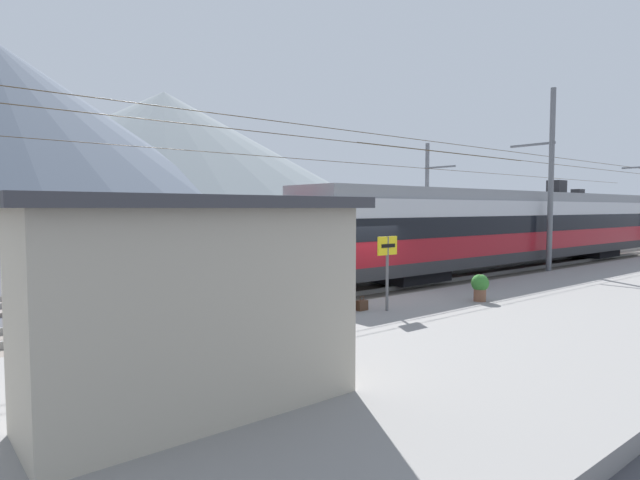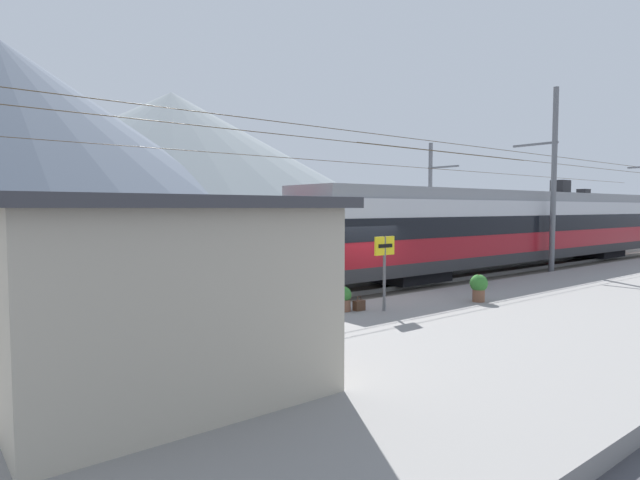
{
  "view_description": "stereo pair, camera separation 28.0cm",
  "coord_description": "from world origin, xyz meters",
  "px_view_note": "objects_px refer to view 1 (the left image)",
  "views": [
    {
      "loc": [
        -11.85,
        -12.08,
        3.08
      ],
      "look_at": [
        0.47,
        2.86,
        1.88
      ],
      "focal_mm": 29.06,
      "sensor_mm": 36.0,
      "label": 1
    },
    {
      "loc": [
        -11.64,
        -12.26,
        3.08
      ],
      "look_at": [
        0.47,
        2.86,
        1.88
      ],
      "focal_mm": 29.06,
      "sensor_mm": 36.0,
      "label": 2
    }
  ],
  "objects_px": {
    "catenary_mast_mid": "(548,180)",
    "potted_plant_by_shelter": "(346,298)",
    "train_near_platform": "(510,226)",
    "passenger_walking": "(258,302)",
    "catenary_mast_far_side": "(429,198)",
    "handbag_near_sign": "(362,305)",
    "handbag_beside_passenger": "(296,338)",
    "train_far_track": "(541,220)",
    "potted_plant_platform_edge": "(480,285)",
    "platform_sign": "(387,256)",
    "platform_shelter": "(198,303)"
  },
  "relations": [
    {
      "from": "catenary_mast_mid",
      "to": "potted_plant_by_shelter",
      "type": "bearing_deg",
      "value": -174.51
    },
    {
      "from": "train_near_platform",
      "to": "passenger_walking",
      "type": "distance_m",
      "value": 17.92
    },
    {
      "from": "catenary_mast_mid",
      "to": "passenger_walking",
      "type": "distance_m",
      "value": 17.94
    },
    {
      "from": "catenary_mast_far_side",
      "to": "handbag_near_sign",
      "type": "relative_size",
      "value": 116.82
    },
    {
      "from": "catenary_mast_far_side",
      "to": "handbag_beside_passenger",
      "type": "bearing_deg",
      "value": -148.13
    },
    {
      "from": "train_far_track",
      "to": "potted_plant_platform_edge",
      "type": "relative_size",
      "value": 42.4
    },
    {
      "from": "platform_sign",
      "to": "potted_plant_platform_edge",
      "type": "distance_m",
      "value": 3.44
    },
    {
      "from": "handbag_beside_passenger",
      "to": "train_near_platform",
      "type": "bearing_deg",
      "value": 16.66
    },
    {
      "from": "catenary_mast_mid",
      "to": "platform_sign",
      "type": "bearing_deg",
      "value": -171.1
    },
    {
      "from": "train_far_track",
      "to": "platform_sign",
      "type": "height_order",
      "value": "train_far_track"
    },
    {
      "from": "train_near_platform",
      "to": "catenary_mast_mid",
      "type": "height_order",
      "value": "catenary_mast_mid"
    },
    {
      "from": "train_near_platform",
      "to": "train_far_track",
      "type": "xyz_separation_m",
      "value": [
        12.85,
        5.09,
        0.01
      ]
    },
    {
      "from": "passenger_walking",
      "to": "potted_plant_by_shelter",
      "type": "height_order",
      "value": "passenger_walking"
    },
    {
      "from": "catenary_mast_far_side",
      "to": "potted_plant_by_shelter",
      "type": "distance_m",
      "value": 18.86
    },
    {
      "from": "catenary_mast_far_side",
      "to": "platform_sign",
      "type": "height_order",
      "value": "catenary_mast_far_side"
    },
    {
      "from": "train_far_track",
      "to": "passenger_walking",
      "type": "relative_size",
      "value": 20.42
    },
    {
      "from": "platform_shelter",
      "to": "handbag_beside_passenger",
      "type": "bearing_deg",
      "value": 31.78
    },
    {
      "from": "train_near_platform",
      "to": "potted_plant_by_shelter",
      "type": "height_order",
      "value": "train_near_platform"
    },
    {
      "from": "catenary_mast_far_side",
      "to": "potted_plant_by_shelter",
      "type": "relative_size",
      "value": 70.09
    },
    {
      "from": "train_near_platform",
      "to": "potted_plant_by_shelter",
      "type": "relative_size",
      "value": 41.09
    },
    {
      "from": "catenary_mast_far_side",
      "to": "handbag_beside_passenger",
      "type": "distance_m",
      "value": 22.51
    },
    {
      "from": "handbag_beside_passenger",
      "to": "platform_shelter",
      "type": "bearing_deg",
      "value": -148.22
    },
    {
      "from": "train_near_platform",
      "to": "handbag_near_sign",
      "type": "xyz_separation_m",
      "value": [
        -12.96,
        -3.23,
        -1.79
      ]
    },
    {
      "from": "potted_plant_platform_edge",
      "to": "handbag_beside_passenger",
      "type": "bearing_deg",
      "value": -176.44
    },
    {
      "from": "catenary_mast_far_side",
      "to": "passenger_walking",
      "type": "height_order",
      "value": "catenary_mast_far_side"
    },
    {
      "from": "potted_plant_by_shelter",
      "to": "catenary_mast_mid",
      "type": "bearing_deg",
      "value": 5.49
    },
    {
      "from": "handbag_near_sign",
      "to": "catenary_mast_mid",
      "type": "bearing_deg",
      "value": 6.55
    },
    {
      "from": "platform_sign",
      "to": "handbag_near_sign",
      "type": "xyz_separation_m",
      "value": [
        -0.48,
        0.47,
        -1.34
      ]
    },
    {
      "from": "potted_plant_platform_edge",
      "to": "potted_plant_by_shelter",
      "type": "relative_size",
      "value": 1.21
    },
    {
      "from": "train_far_track",
      "to": "platform_sign",
      "type": "xyz_separation_m",
      "value": [
        -25.33,
        -8.8,
        -0.45
      ]
    },
    {
      "from": "train_near_platform",
      "to": "potted_plant_platform_edge",
      "type": "distance_m",
      "value": 10.4
    },
    {
      "from": "passenger_walking",
      "to": "handbag_beside_passenger",
      "type": "distance_m",
      "value": 1.14
    },
    {
      "from": "platform_sign",
      "to": "passenger_walking",
      "type": "distance_m",
      "value": 4.91
    },
    {
      "from": "catenary_mast_far_side",
      "to": "train_far_track",
      "type": "bearing_deg",
      "value": -9.45
    },
    {
      "from": "catenary_mast_mid",
      "to": "handbag_beside_passenger",
      "type": "bearing_deg",
      "value": -169.09
    },
    {
      "from": "passenger_walking",
      "to": "platform_shelter",
      "type": "bearing_deg",
      "value": -137.45
    },
    {
      "from": "handbag_near_sign",
      "to": "passenger_walking",
      "type": "bearing_deg",
      "value": -160.82
    },
    {
      "from": "train_far_track",
      "to": "handbag_beside_passenger",
      "type": "xyz_separation_m",
      "value": [
        -29.32,
        -10.02,
        -1.79
      ]
    },
    {
      "from": "train_near_platform",
      "to": "train_far_track",
      "type": "relative_size",
      "value": 0.8
    },
    {
      "from": "passenger_walking",
      "to": "handbag_near_sign",
      "type": "distance_m",
      "value": 4.61
    },
    {
      "from": "train_far_track",
      "to": "passenger_walking",
      "type": "bearing_deg",
      "value": -161.94
    },
    {
      "from": "train_near_platform",
      "to": "catenary_mast_far_side",
      "type": "distance_m",
      "value": 7.4
    },
    {
      "from": "train_near_platform",
      "to": "platform_sign",
      "type": "relative_size",
      "value": 13.65
    },
    {
      "from": "catenary_mast_mid",
      "to": "platform_sign",
      "type": "height_order",
      "value": "catenary_mast_mid"
    },
    {
      "from": "catenary_mast_far_side",
      "to": "potted_plant_platform_edge",
      "type": "xyz_separation_m",
      "value": [
        -11.71,
        -11.31,
        -2.93
      ]
    },
    {
      "from": "handbag_near_sign",
      "to": "potted_plant_platform_edge",
      "type": "distance_m",
      "value": 3.91
    },
    {
      "from": "train_far_track",
      "to": "platform_shelter",
      "type": "height_order",
      "value": "train_far_track"
    },
    {
      "from": "potted_plant_platform_edge",
      "to": "platform_shelter",
      "type": "xyz_separation_m",
      "value": [
        -10.29,
        -2.37,
        1.02
      ]
    },
    {
      "from": "train_far_track",
      "to": "potted_plant_by_shelter",
      "type": "relative_size",
      "value": 51.38
    },
    {
      "from": "passenger_walking",
      "to": "platform_shelter",
      "type": "xyz_separation_m",
      "value": [
        -2.32,
        -2.13,
        0.55
      ]
    }
  ]
}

